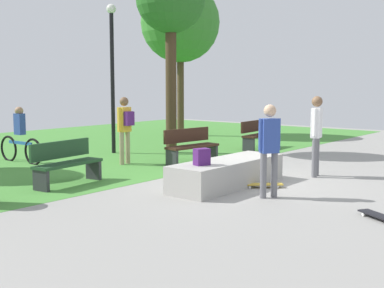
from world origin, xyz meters
name	(u,v)px	position (x,y,z in m)	size (l,w,h in m)	color
ground_plane	(248,181)	(0.00, 0.00, 0.00)	(28.00, 28.00, 0.00)	gray
grass_lawn	(36,151)	(0.00, 7.83, 0.00)	(26.60, 12.33, 0.01)	#478C38
concrete_ledge	(228,173)	(-0.73, 0.03, 0.27)	(2.94, 0.91, 0.55)	#A8A59E
backpack_on_ledge	(202,157)	(-1.61, 0.02, 0.71)	(0.28, 0.20, 0.32)	#4C1E66
skater_performing_trick	(269,143)	(-1.12, -1.17, 1.01)	(0.38, 0.35, 1.72)	slate
skater_watching	(316,129)	(1.42, -0.89, 1.08)	(0.42, 0.27, 1.82)	slate
skateboard_by_ledge	(263,184)	(-0.40, -0.61, 0.06)	(0.68, 0.73, 0.08)	gold
skateboard_spare	(380,216)	(-1.40, -3.31, 0.06)	(0.58, 0.79, 0.08)	black
park_bench_center_lawn	(191,145)	(1.17, 2.56, 0.48)	(1.64, 0.65, 0.91)	#331E14
park_bench_far_right	(258,134)	(4.81, 2.73, 0.48)	(1.63, 0.58, 0.91)	#331E14
park_bench_far_left	(66,162)	(-2.72, 2.73, 0.48)	(1.64, 0.65, 0.91)	#1E4223
tree_young_birch	(171,2)	(2.36, 4.28, 4.48)	(2.06, 2.06, 5.64)	#42301E
tree_tall_oak	(180,23)	(6.49, 7.42, 4.46)	(3.13, 3.13, 6.05)	#4C3823
lamp_post	(112,64)	(1.21, 5.61, 2.67)	(0.28, 0.28, 4.42)	black
pedestrian_with_backpack	(125,124)	(-0.07, 3.74, 1.06)	(0.43, 0.36, 1.75)	tan
cyclist_on_bicycle	(20,139)	(-1.63, 6.13, 0.63)	(0.22, 1.82, 1.52)	black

